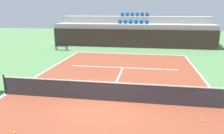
{
  "coord_description": "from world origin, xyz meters",
  "views": [
    {
      "loc": [
        1.79,
        -9.69,
        4.31
      ],
      "look_at": [
        -0.13,
        2.0,
        1.2
      ],
      "focal_mm": 34.83,
      "sensor_mm": 36.0,
      "label": 1
    }
  ],
  "objects": [
    {
      "name": "ground_plane",
      "position": [
        0.0,
        0.0,
        0.0
      ],
      "size": [
        80.0,
        80.0,
        0.0
      ],
      "primitive_type": "plane",
      "color": "#477042"
    },
    {
      "name": "court_surface",
      "position": [
        0.0,
        0.0,
        0.01
      ],
      "size": [
        11.0,
        24.0,
        0.01
      ],
      "primitive_type": "cube",
      "color": "brown",
      "rests_on": "ground_plane"
    },
    {
      "name": "baseline_far",
      "position": [
        0.0,
        11.95,
        0.01
      ],
      "size": [
        11.0,
        0.1,
        0.0
      ],
      "primitive_type": "cube",
      "color": "white",
      "rests_on": "court_surface"
    },
    {
      "name": "sideline_left",
      "position": [
        -5.45,
        0.0,
        0.01
      ],
      "size": [
        0.1,
        24.0,
        0.0
      ],
      "primitive_type": "cube",
      "color": "white",
      "rests_on": "court_surface"
    },
    {
      "name": "service_line_far",
      "position": [
        0.0,
        6.4,
        0.01
      ],
      "size": [
        8.26,
        0.1,
        0.0
      ],
      "primitive_type": "cube",
      "color": "white",
      "rests_on": "court_surface"
    },
    {
      "name": "centre_service_line",
      "position": [
        0.0,
        3.2,
        0.01
      ],
      "size": [
        0.1,
        6.4,
        0.0
      ],
      "primitive_type": "cube",
      "color": "white",
      "rests_on": "court_surface"
    },
    {
      "name": "back_wall",
      "position": [
        0.0,
        15.8,
        1.07
      ],
      "size": [
        19.16,
        0.3,
        2.14
      ],
      "primitive_type": "cube",
      "color": "#33231E",
      "rests_on": "ground_plane"
    },
    {
      "name": "stands_tier_lower",
      "position": [
        0.0,
        17.15,
        1.34
      ],
      "size": [
        19.16,
        2.4,
        2.68
      ],
      "primitive_type": "cube",
      "color": "#9E9E99",
      "rests_on": "ground_plane"
    },
    {
      "name": "stands_tier_upper",
      "position": [
        0.0,
        19.55,
        1.76
      ],
      "size": [
        19.16,
        2.4,
        3.53
      ],
      "primitive_type": "cube",
      "color": "#9E9E99",
      "rests_on": "ground_plane"
    },
    {
      "name": "seating_row_lower",
      "position": [
        0.0,
        17.24,
        2.81
      ],
      "size": [
        3.68,
        0.44,
        0.44
      ],
      "color": "#145193",
      "rests_on": "stands_tier_lower"
    },
    {
      "name": "seating_row_upper",
      "position": [
        0.0,
        19.64,
        3.65
      ],
      "size": [
        3.68,
        0.44,
        0.44
      ],
      "color": "#145193",
      "rests_on": "stands_tier_upper"
    },
    {
      "name": "tennis_net",
      "position": [
        0.0,
        0.0,
        0.51
      ],
      "size": [
        11.08,
        0.08,
        1.07
      ],
      "color": "black",
      "rests_on": "court_surface"
    },
    {
      "name": "player_bench",
      "position": [
        -7.58,
        12.94,
        0.51
      ],
      "size": [
        1.5,
        0.4,
        0.85
      ],
      "color": "#232328",
      "rests_on": "ground_plane"
    },
    {
      "name": "tennis_ball_0",
      "position": [
        4.08,
        -1.37,
        0.04
      ],
      "size": [
        0.07,
        0.07,
        0.07
      ],
      "primitive_type": "sphere",
      "color": "#CCE033",
      "rests_on": "court_surface"
    },
    {
      "name": "tennis_ball_1",
      "position": [
        -2.79,
        -3.37,
        0.04
      ],
      "size": [
        0.07,
        0.07,
        0.07
      ],
      "primitive_type": "sphere",
      "color": "#CCE033",
      "rests_on": "court_surface"
    }
  ]
}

